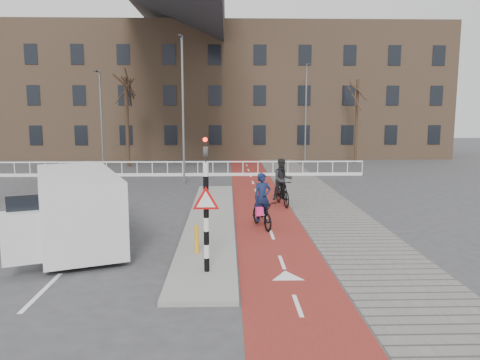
{
  "coord_description": "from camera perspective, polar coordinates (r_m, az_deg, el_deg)",
  "views": [
    {
      "loc": [
        -0.06,
        -13.81,
        4.29
      ],
      "look_at": [
        0.47,
        5.0,
        1.5
      ],
      "focal_mm": 35.0,
      "sensor_mm": 36.0,
      "label": 1
    }
  ],
  "objects": [
    {
      "name": "bike_lane",
      "position": [
        24.24,
        2.11,
        -1.75
      ],
      "size": [
        2.5,
        60.0,
        0.01
      ],
      "primitive_type": "cube",
      "color": "maroon",
      "rests_on": "ground"
    },
    {
      "name": "streetlight_near",
      "position": [
        27.54,
        -6.96,
        8.29
      ],
      "size": [
        0.12,
        0.12,
        8.5
      ],
      "primitive_type": "cylinder",
      "color": "slate",
      "rests_on": "ground"
    },
    {
      "name": "cyclist_far",
      "position": [
        21.3,
        5.18,
        -0.77
      ],
      "size": [
        1.04,
        2.09,
        2.15
      ],
      "rotation": [
        0.0,
        0.0,
        0.18
      ],
      "color": "black",
      "rests_on": "bike_lane"
    },
    {
      "name": "traffic_signal",
      "position": [
        12.02,
        -4.16,
        -2.62
      ],
      "size": [
        0.8,
        0.8,
        3.68
      ],
      "color": "black",
      "rests_on": "curb_island"
    },
    {
      "name": "streetlight_left",
      "position": [
        37.43,
        -16.54,
        7.11
      ],
      "size": [
        0.12,
        0.12,
        7.3
      ],
      "primitive_type": "cylinder",
      "color": "slate",
      "rests_on": "ground"
    },
    {
      "name": "streetlight_right",
      "position": [
        39.31,
        8.02,
        7.99
      ],
      "size": [
        0.12,
        0.12,
        8.08
      ],
      "primitive_type": "cylinder",
      "color": "slate",
      "rests_on": "ground"
    },
    {
      "name": "sidewalk",
      "position": [
        24.58,
        8.64,
        -1.7
      ],
      "size": [
        3.0,
        60.0,
        0.01
      ],
      "primitive_type": "cube",
      "color": "slate",
      "rests_on": "ground"
    },
    {
      "name": "curb_island",
      "position": [
        18.32,
        -3.58,
        -4.94
      ],
      "size": [
        1.8,
        16.0,
        0.12
      ],
      "primitive_type": "cube",
      "color": "gray",
      "rests_on": "ground"
    },
    {
      "name": "ground",
      "position": [
        14.46,
        -1.32,
        -8.83
      ],
      "size": [
        120.0,
        120.0,
        0.0
      ],
      "primitive_type": "plane",
      "color": "#38383A",
      "rests_on": "ground"
    },
    {
      "name": "tree_right",
      "position": [
        39.78,
        14.02,
        6.92
      ],
      "size": [
        0.24,
        0.24,
        6.82
      ],
      "primitive_type": "cylinder",
      "color": "black",
      "rests_on": "ground"
    },
    {
      "name": "van",
      "position": [
        15.7,
        -19.18,
        -3.19
      ],
      "size": [
        4.12,
        5.97,
        2.38
      ],
      "rotation": [
        0.0,
        0.0,
        0.38
      ],
      "color": "silver",
      "rests_on": "ground"
    },
    {
      "name": "townhouse_row",
      "position": [
        46.04,
        -5.4,
        12.79
      ],
      "size": [
        46.0,
        10.0,
        15.9
      ],
      "color": "#7F6047",
      "rests_on": "ground"
    },
    {
      "name": "bollard",
      "position": [
        13.93,
        -5.31,
        -7.23
      ],
      "size": [
        0.12,
        0.12,
        0.84
      ],
      "primitive_type": "cylinder",
      "color": "#F4A40D",
      "rests_on": "curb_island"
    },
    {
      "name": "railing",
      "position": [
        31.46,
        -10.63,
        1.01
      ],
      "size": [
        28.0,
        0.1,
        0.99
      ],
      "color": "silver",
      "rests_on": "ground"
    },
    {
      "name": "tree_mid",
      "position": [
        37.13,
        -13.61,
        6.82
      ],
      "size": [
        0.3,
        0.3,
        6.8
      ],
      "primitive_type": "cylinder",
      "color": "black",
      "rests_on": "ground"
    },
    {
      "name": "cyclist_near",
      "position": [
        17.29,
        2.73,
        -3.59
      ],
      "size": [
        1.16,
        2.07,
        2.03
      ],
      "rotation": [
        0.0,
        0.0,
        0.26
      ],
      "color": "black",
      "rests_on": "bike_lane"
    }
  ]
}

